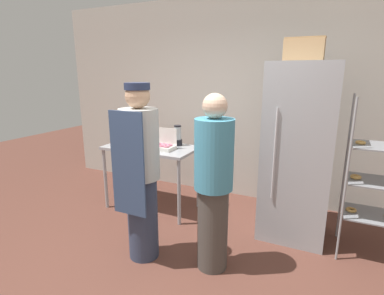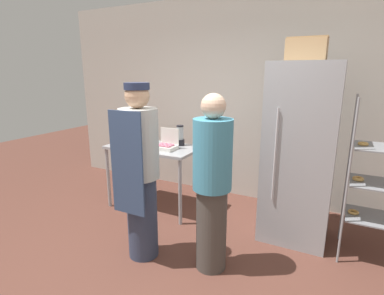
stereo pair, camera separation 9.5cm
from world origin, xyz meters
name	(u,v)px [view 1 (the left image)]	position (x,y,z in m)	size (l,w,h in m)	color
ground_plane	(165,290)	(0.00, 0.00, 0.00)	(14.00, 14.00, 0.00)	brown
back_wall	(246,100)	(0.00, 2.38, 1.46)	(6.40, 0.12, 2.91)	#B7B2A8
refrigerator	(298,153)	(0.86, 1.48, 0.98)	(0.72, 0.71, 1.96)	#9EA0A5
baking_rack	(375,181)	(1.61, 1.38, 0.80)	(0.55, 0.51, 1.64)	#93969B
prep_counter	(151,153)	(-1.01, 1.38, 0.78)	(1.23, 0.65, 0.88)	#9EA0A5
donut_box	(164,146)	(-0.76, 1.31, 0.93)	(0.28, 0.22, 0.27)	silver
blender_pitcher	(178,136)	(-0.71, 1.59, 1.01)	(0.12, 0.12, 0.28)	black
binder_stack	(135,137)	(-1.41, 1.57, 0.93)	(0.32, 0.26, 0.10)	silver
cardboard_storage_box	(304,50)	(0.82, 1.58, 2.08)	(0.41, 0.26, 0.25)	tan
person_baker	(141,172)	(-0.46, 0.35, 0.92)	(0.37, 0.39, 1.76)	#333D56
person_customer	(213,184)	(0.24, 0.49, 0.86)	(0.36, 0.36, 1.68)	#47423D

